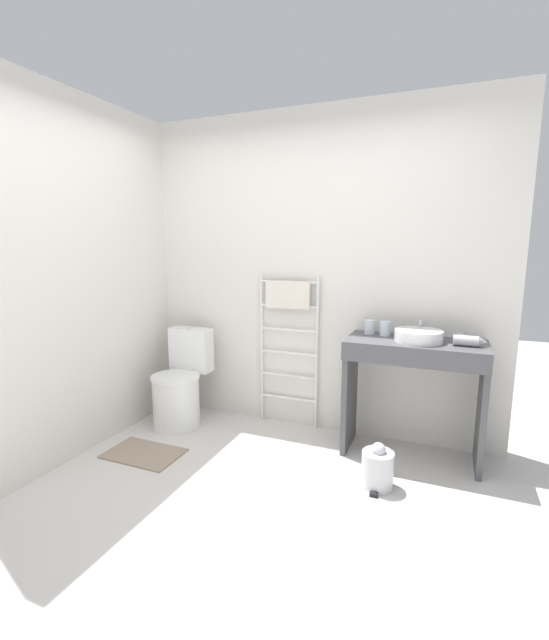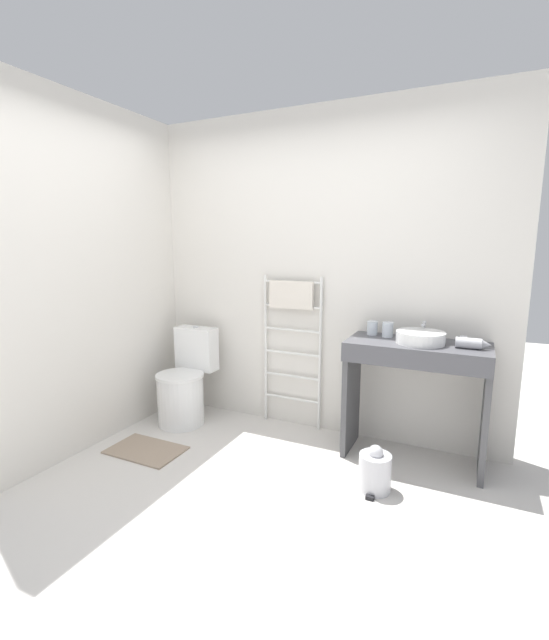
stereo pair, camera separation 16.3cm
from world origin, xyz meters
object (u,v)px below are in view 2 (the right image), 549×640
object	(u,v)px
sink_basin	(420,337)
hair_dryer	(471,343)
toilet	(185,386)
trash_bin	(375,471)
cup_near_wall	(372,328)
towel_radiator	(292,319)
cup_near_edge	(388,330)

from	to	relation	value
sink_basin	hair_dryer	distance (m)	0.32
toilet	trash_bin	bearing A→B (deg)	-11.62
cup_near_wall	trash_bin	xyz separation A→B (m)	(0.19, -0.63, -0.80)
towel_radiator	cup_near_wall	size ratio (longest dim) A/B	12.46
towel_radiator	hair_dryer	world-z (taller)	towel_radiator
towel_radiator	cup_near_edge	bearing A→B (deg)	-6.03
towel_radiator	cup_near_wall	distance (m)	0.69
toilet	sink_basin	size ratio (longest dim) A/B	2.53
trash_bin	towel_radiator	bearing A→B (deg)	141.80
toilet	cup_near_edge	xyz separation A→B (m)	(1.68, 0.25, 0.61)
cup_near_edge	hair_dryer	bearing A→B (deg)	-12.44
toilet	trash_bin	world-z (taller)	toilet
sink_basin	trash_bin	world-z (taller)	sink_basin
cup_near_edge	hair_dryer	distance (m)	0.58
cup_near_wall	hair_dryer	xyz separation A→B (m)	(0.68, -0.15, -0.02)
towel_radiator	trash_bin	size ratio (longest dim) A/B	4.26
cup_near_wall	trash_bin	distance (m)	1.04
towel_radiator	trash_bin	distance (m)	1.38
sink_basin	toilet	bearing A→B (deg)	-176.14
hair_dryer	cup_near_wall	bearing A→B (deg)	167.55
toilet	trash_bin	size ratio (longest dim) A/B	2.72
sink_basin	trash_bin	xyz separation A→B (m)	(-0.17, -0.49, -0.79)
cup_near_edge	cup_near_wall	bearing A→B (deg)	167.53
toilet	towel_radiator	distance (m)	1.12
trash_bin	cup_near_edge	bearing A→B (deg)	96.86
toilet	cup_near_wall	distance (m)	1.70
cup_near_wall	trash_bin	bearing A→B (deg)	-73.10
hair_dryer	trash_bin	world-z (taller)	hair_dryer
towel_radiator	hair_dryer	bearing A→B (deg)	-8.69
hair_dryer	towel_radiator	bearing A→B (deg)	171.31
cup_near_wall	toilet	bearing A→B (deg)	-170.08
sink_basin	cup_near_edge	distance (m)	0.27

